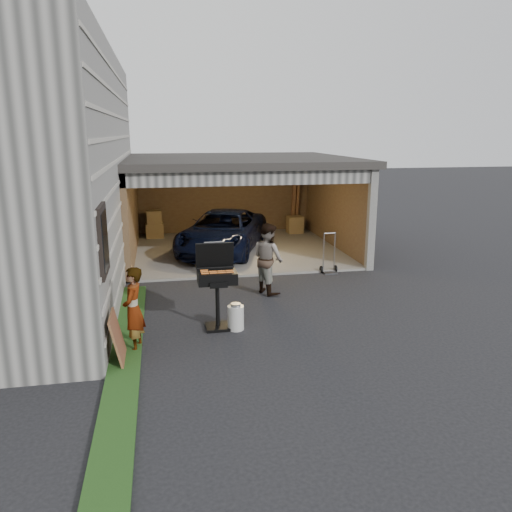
# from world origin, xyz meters

# --- Properties ---
(ground) EXTENTS (80.00, 80.00, 0.00)m
(ground) POSITION_xyz_m (0.00, 0.00, 0.00)
(ground) COLOR black
(ground) RESTS_ON ground
(groundcover_strip) EXTENTS (0.50, 8.00, 0.06)m
(groundcover_strip) POSITION_xyz_m (-2.25, -1.00, 0.03)
(groundcover_strip) COLOR #193814
(groundcover_strip) RESTS_ON ground
(garage) EXTENTS (6.80, 6.30, 2.90)m
(garage) POSITION_xyz_m (0.76, 6.79, 1.87)
(garage) COLOR #605E59
(garage) RESTS_ON ground
(minivan) EXTENTS (3.56, 4.92, 1.24)m
(minivan) POSITION_xyz_m (0.26, 6.16, 0.62)
(minivan) COLOR black
(minivan) RESTS_ON ground
(woman) EXTENTS (0.45, 0.59, 1.46)m
(woman) POSITION_xyz_m (-2.10, -0.50, 0.73)
(woman) COLOR silver
(woman) RESTS_ON ground
(man) EXTENTS (0.88, 0.97, 1.63)m
(man) POSITION_xyz_m (0.80, 2.16, 0.82)
(man) COLOR #44291B
(man) RESTS_ON ground
(bbq_grill) EXTENTS (0.72, 0.63, 1.60)m
(bbq_grill) POSITION_xyz_m (-0.60, 0.24, 0.95)
(bbq_grill) COLOR black
(bbq_grill) RESTS_ON ground
(propane_tank) EXTENTS (0.35, 0.35, 0.46)m
(propane_tank) POSITION_xyz_m (-0.28, 0.08, 0.23)
(propane_tank) COLOR silver
(propane_tank) RESTS_ON ground
(plywood_panel) EXTENTS (0.21, 0.75, 0.83)m
(plywood_panel) POSITION_xyz_m (-2.34, -0.94, 0.41)
(plywood_panel) COLOR brown
(plywood_panel) RESTS_ON ground
(hand_truck) EXTENTS (0.45, 0.34, 1.09)m
(hand_truck) POSITION_xyz_m (2.75, 3.47, 0.21)
(hand_truck) COLOR slate
(hand_truck) RESTS_ON ground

